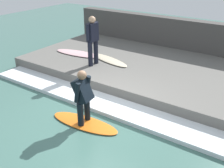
{
  "coord_description": "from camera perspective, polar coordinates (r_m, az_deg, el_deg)",
  "views": [
    {
      "loc": [
        -4.57,
        -3.55,
        3.76
      ],
      "look_at": [
        0.7,
        0.0,
        0.7
      ],
      "focal_mm": 42.0,
      "sensor_mm": 36.0,
      "label": 1
    }
  ],
  "objects": [
    {
      "name": "ground_plane",
      "position": [
        6.9,
        -3.26,
        -7.34
      ],
      "size": [
        28.0,
        28.0,
        0.0
      ],
      "primitive_type": "plane",
      "color": "#426B60"
    },
    {
      "name": "concrete_ledge",
      "position": [
        9.31,
        8.89,
        2.91
      ],
      "size": [
        4.4,
        9.31,
        0.4
      ],
      "primitive_type": "cube",
      "color": "#66635E",
      "rests_on": "ground_plane"
    },
    {
      "name": "back_wall",
      "position": [
        11.28,
        14.62,
        9.63
      ],
      "size": [
        0.5,
        9.77,
        1.58
      ],
      "primitive_type": "cube",
      "color": "#474442",
      "rests_on": "ground_plane"
    },
    {
      "name": "wave_foam_crest",
      "position": [
        7.29,
        -0.38,
        -4.8
      ],
      "size": [
        0.91,
        8.84,
        0.12
      ],
      "primitive_type": "cube",
      "color": "silver",
      "rests_on": "ground_plane"
    },
    {
      "name": "surfboard_riding",
      "position": [
        6.67,
        -6.01,
        -8.4
      ],
      "size": [
        0.75,
        1.91,
        0.06
      ],
      "color": "orange",
      "rests_on": "ground_plane"
    },
    {
      "name": "surfer_riding",
      "position": [
        6.26,
        -6.35,
        -2.34
      ],
      "size": [
        0.54,
        0.46,
        1.39
      ],
      "color": "black",
      "rests_on": "surfboard_riding"
    },
    {
      "name": "surfer_waiting_near",
      "position": [
        8.93,
        -4.24,
        9.91
      ],
      "size": [
        0.56,
        0.25,
        1.67
      ],
      "color": "black",
      "rests_on": "concrete_ledge"
    },
    {
      "name": "surfboard_waiting_near",
      "position": [
        9.55,
        -0.66,
        5.31
      ],
      "size": [
        0.96,
        1.92,
        0.06
      ],
      "color": "beige",
      "rests_on": "concrete_ledge"
    },
    {
      "name": "surfboard_spare",
      "position": [
        10.29,
        -7.19,
        6.62
      ],
      "size": [
        0.84,
        2.12,
        0.06
      ],
      "color": "beige",
      "rests_on": "concrete_ledge"
    }
  ]
}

